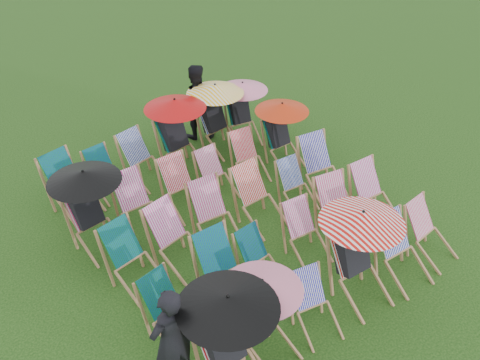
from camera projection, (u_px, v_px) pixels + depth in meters
ground at (241, 231)px, 9.13m from camera, size 100.00×100.00×0.00m
deckchair_0 at (231, 344)px, 6.30m from camera, size 1.22×1.27×1.45m
deckchair_1 at (265, 319)px, 6.75m from camera, size 1.04×1.13×1.24m
deckchair_2 at (316, 306)px, 7.23m from camera, size 0.68×0.84×0.82m
deckchair_3 at (360, 254)px, 7.56m from camera, size 1.21×1.26×1.43m
deckchair_4 at (404, 252)px, 8.01m from camera, size 0.69×0.93×0.97m
deckchair_5 at (431, 233)px, 8.41m from camera, size 0.67×0.88×0.90m
deckchair_6 at (171, 311)px, 7.12m from camera, size 0.72×0.90×0.88m
deckchair_7 at (225, 272)px, 7.63m from camera, size 0.69×0.95×1.01m
deckchair_8 at (261, 260)px, 7.97m from camera, size 0.59×0.79×0.82m
deckchair_9 at (307, 233)px, 8.43m from camera, size 0.66×0.86×0.87m
deckchair_10 at (341, 211)px, 8.78m from camera, size 0.82×1.02×0.99m
deckchair_11 at (376, 195)px, 9.16m from camera, size 0.69×0.93×0.98m
deckchair_12 at (133, 259)px, 7.88m from camera, size 0.78×0.98×0.96m
deckchair_13 at (177, 238)px, 8.23m from camera, size 0.82×1.02×0.99m
deckchair_14 at (216, 216)px, 8.69m from camera, size 0.73×0.96×0.99m
deckchair_15 at (260, 198)px, 9.08m from camera, size 0.70×0.95×1.00m
deckchair_16 at (297, 185)px, 9.53m from camera, size 0.59×0.79×0.82m
deckchair_17 at (323, 168)px, 9.81m from camera, size 0.81×1.03×1.03m
deckchair_18 at (90, 209)px, 8.46m from camera, size 1.16×1.24×1.38m
deckchair_19 at (138, 205)px, 8.93m from camera, size 0.64×0.90×0.97m
deckchair_20 at (183, 187)px, 9.39m from camera, size 0.62×0.87×0.94m
deckchair_21 at (217, 175)px, 9.77m from camera, size 0.59×0.80×0.84m
deckchair_22 at (249, 157)px, 10.25m from camera, size 0.66×0.86×0.87m
deckchair_23 at (282, 133)px, 10.56m from camera, size 1.06×1.10×1.26m
deckchair_24 at (71, 185)px, 9.35m from camera, size 0.85×1.05×1.02m
deckchair_25 at (107, 174)px, 9.81m from camera, size 0.63×0.83×0.84m
deckchair_26 at (143, 159)px, 10.13m from camera, size 0.79×0.97×0.94m
deckchair_27 at (179, 133)px, 10.37m from camera, size 1.20×1.29×1.42m
deckchair_28 at (218, 116)px, 10.97m from camera, size 1.17×1.25×1.39m
deckchair_29 at (243, 111)px, 11.31m from camera, size 1.07×1.14×1.27m
person_left at (171, 339)px, 6.34m from camera, size 0.61×0.45×1.55m
person_rear at (195, 102)px, 11.29m from camera, size 0.99×0.90×1.66m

